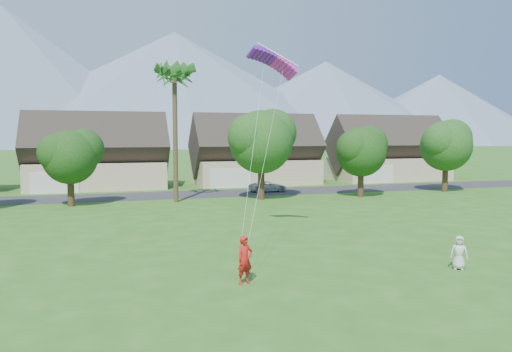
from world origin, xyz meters
name	(u,v)px	position (x,y,z in m)	size (l,w,h in m)	color
ground	(333,296)	(0.00, 0.00, 0.00)	(500.00, 500.00, 0.00)	#2D6019
street	(188,194)	(0.00, 34.00, 0.01)	(90.00, 7.00, 0.01)	#2D2D30
kite_flyer	(245,260)	(-2.76, 2.53, 0.99)	(0.72, 0.48, 1.99)	red
watcher	(459,253)	(7.17, 1.80, 0.77)	(0.76, 0.49, 1.55)	silver
parked_car	(268,186)	(8.66, 34.00, 0.57)	(1.89, 4.11, 1.14)	silver
mountain_ridge	(139,92)	(10.40, 260.00, 29.07)	(540.00, 240.00, 70.00)	slate
houses_row	(180,157)	(0.49, 42.99, 3.44)	(72.75, 8.19, 8.86)	beige
tree_row	(186,149)	(-1.14, 27.92, 4.89)	(62.27, 6.67, 8.45)	#47301C
fan_palm	(174,71)	(-2.00, 28.50, 11.80)	(3.00, 3.00, 13.80)	#4C3D26
parafoil_kite	(274,60)	(1.32, 10.85, 10.43)	(2.95, 1.02, 0.50)	#6E18BA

